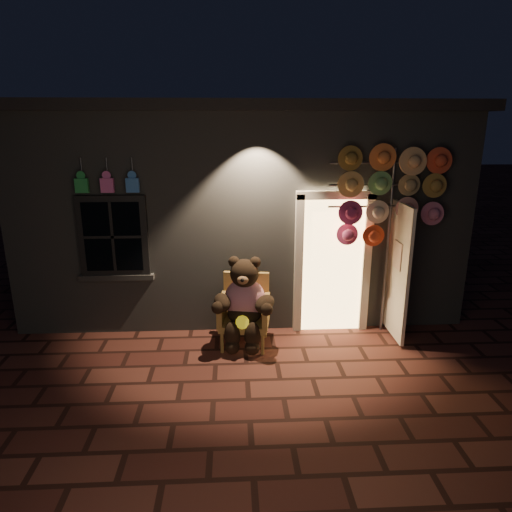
{
  "coord_description": "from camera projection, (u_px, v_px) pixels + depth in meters",
  "views": [
    {
      "loc": [
        -0.16,
        -5.1,
        3.14
      ],
      "look_at": [
        0.16,
        1.0,
        1.35
      ],
      "focal_mm": 32.0,
      "sensor_mm": 36.0,
      "label": 1
    }
  ],
  "objects": [
    {
      "name": "ground",
      "position": [
        247.0,
        380.0,
        5.78
      ],
      "size": [
        60.0,
        60.0,
        0.0
      ],
      "primitive_type": "plane",
      "color": "brown",
      "rests_on": "ground"
    },
    {
      "name": "hat_rack",
      "position": [
        388.0,
        194.0,
        6.5
      ],
      "size": [
        1.7,
        0.22,
        2.82
      ],
      "color": "#59595E",
      "rests_on": "ground"
    },
    {
      "name": "shop_building",
      "position": [
        240.0,
        196.0,
        9.12
      ],
      "size": [
        7.3,
        5.95,
        3.51
      ],
      "color": "slate",
      "rests_on": "ground"
    },
    {
      "name": "wicker_armchair",
      "position": [
        245.0,
        310.0,
        6.65
      ],
      "size": [
        0.79,
        0.73,
        1.03
      ],
      "rotation": [
        0.0,
        0.0,
        -0.14
      ],
      "color": "#A47D3F",
      "rests_on": "ground"
    },
    {
      "name": "teddy_bear",
      "position": [
        244.0,
        303.0,
        6.48
      ],
      "size": [
        0.95,
        0.79,
        1.31
      ],
      "rotation": [
        0.0,
        0.0,
        -0.14
      ],
      "color": "#B5133B",
      "rests_on": "ground"
    }
  ]
}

